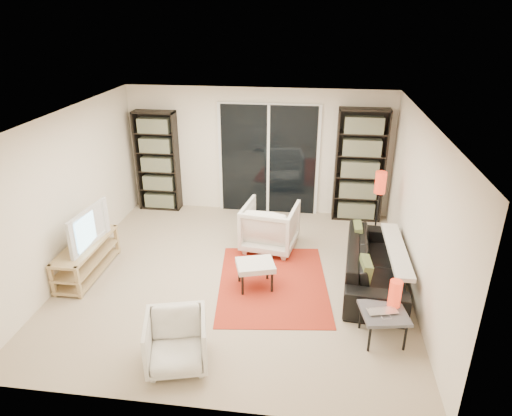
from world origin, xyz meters
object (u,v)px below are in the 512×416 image
Objects in this scene: tv_stand at (87,258)px; floor_lamp at (380,191)px; bookshelf_right at (360,166)px; armchair_front at (176,342)px; sofa at (375,264)px; side_table at (384,314)px; bookshelf_left at (158,161)px; ottoman at (255,266)px; armchair_back at (270,226)px.

floor_lamp is (4.38, 1.47, 0.73)m from tv_stand.
bookshelf_right reaches higher than armchair_front.
sofa is 3.46× the size of side_table.
bookshelf_left is 1.48× the size of floor_lamp.
bookshelf_left is at bearing 138.26° from side_table.
ottoman is 0.48× the size of floor_lamp.
armchair_back is (2.35, -1.38, -0.58)m from bookshelf_left.
bookshelf_left is 3.50m from ottoman.
armchair_back reaches higher than armchair_front.
side_table is at bearing -41.74° from bookshelf_left.
armchair_front is at bearing -117.86° from bookshelf_right.
armchair_back is 2.96m from armchair_front.
bookshelf_left reaches higher than ottoman.
ottoman is (-1.59, -2.59, -0.71)m from bookshelf_right.
tv_stand is 0.65× the size of sofa.
tv_stand is 2.18× the size of ottoman.
tv_stand is at bearing -148.38° from bookshelf_right.
armchair_back is at bearing 67.16° from sofa.
sofa is 3.11m from armchair_front.
armchair_back is (2.64, 1.17, 0.13)m from tv_stand.
bookshelf_left is at bearing 180.00° from bookshelf_right.
ottoman is at bearing -121.44° from bookshelf_right.
armchair_back reaches higher than tv_stand.
side_table is at bearing -93.64° from floor_lamp.
side_table is at bearing 2.88° from armchair_front.
ottoman is at bearing 151.23° from side_table.
armchair_front reaches higher than ottoman.
floor_lamp is (1.82, 1.52, 0.65)m from ottoman.
armchair_back is at bearing -30.53° from bookshelf_left.
armchair_back is at bearing 86.16° from ottoman.
bookshelf_left reaches higher than side_table.
armchair_front is 1.12× the size of side_table.
floor_lamp is (0.15, 2.43, 0.64)m from side_table.
ottoman is 1.03× the size of side_table.
side_table is 0.46× the size of floor_lamp.
armchair_front is (1.90, -1.70, 0.05)m from tv_stand.
sofa is at bearing 161.31° from armchair_back.
bookshelf_left is 2.85× the size of armchair_front.
tv_stand is 4.68m from floor_lamp.
sofa is 2.43× the size of armchair_back.
tv_stand is 1.04× the size of floor_lamp.
sofa is 1.27m from side_table.
tv_stand is at bearing 167.24° from side_table.
bookshelf_left reaches higher than tv_stand.
floor_lamp is (2.48, 3.17, 0.69)m from armchair_front.
armchair_front is 4.09m from floor_lamp.
armchair_back is 1.27× the size of armchair_front.
bookshelf_right is 1.59× the size of floor_lamp.
bookshelf_left is 3.11× the size of ottoman.
bookshelf_right is 1.10m from floor_lamp.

